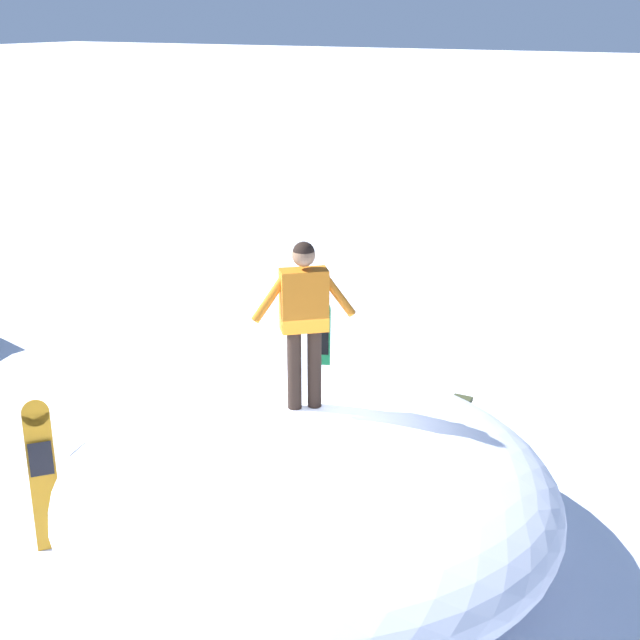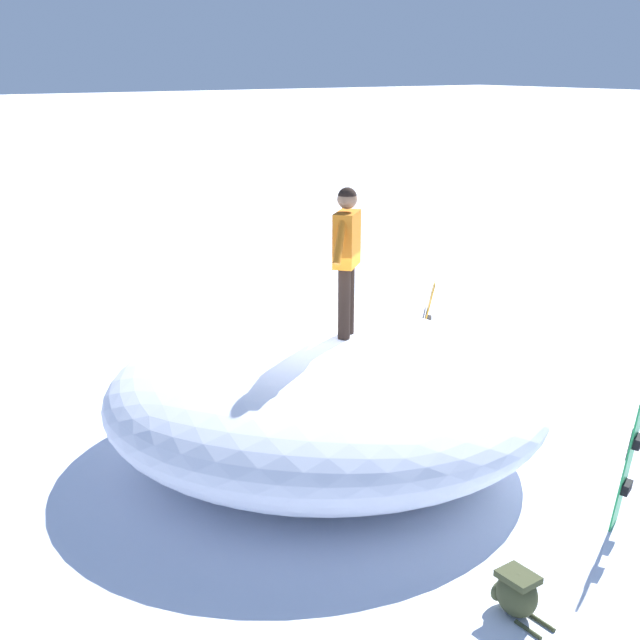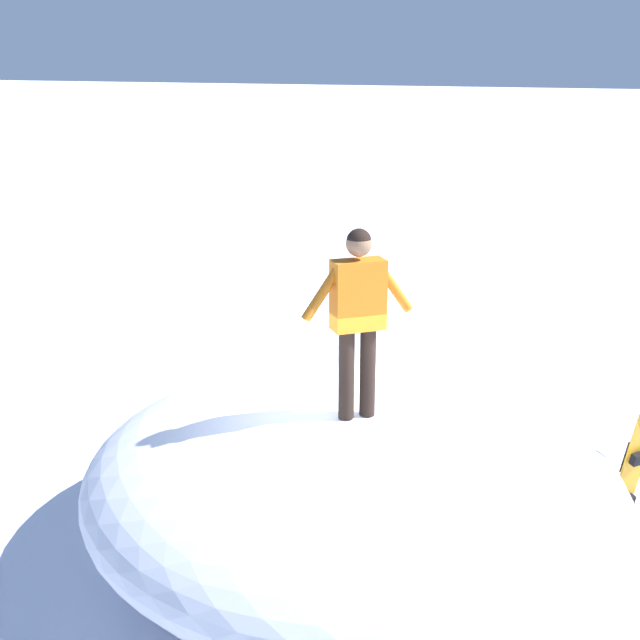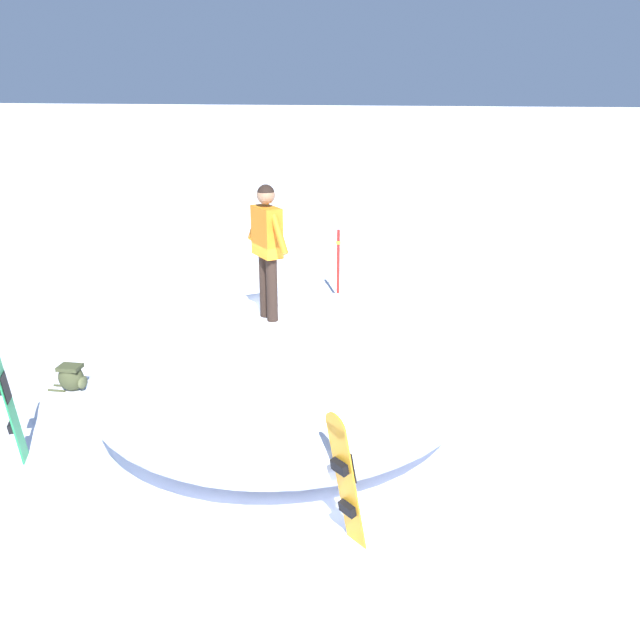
% 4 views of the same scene
% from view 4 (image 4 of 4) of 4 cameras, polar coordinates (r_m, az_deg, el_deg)
% --- Properties ---
extents(ground, '(240.00, 240.00, 0.00)m').
position_cam_4_polar(ground, '(9.23, -1.92, -8.75)').
color(ground, white).
extents(snow_mound, '(6.91, 7.00, 1.54)m').
position_cam_4_polar(snow_mound, '(8.92, -2.74, -4.31)').
color(snow_mound, white).
rests_on(snow_mound, ground).
extents(snowboarder_standing, '(0.73, 0.83, 1.69)m').
position_cam_4_polar(snowboarder_standing, '(8.28, -4.53, 6.78)').
color(snowboarder_standing, black).
rests_on(snowboarder_standing, snow_mound).
extents(snowboard_primary_upright, '(0.43, 0.44, 1.56)m').
position_cam_4_polar(snowboard_primary_upright, '(6.58, 2.12, -13.40)').
color(snowboard_primary_upright, orange).
rests_on(snowboard_primary_upright, ground).
extents(snowboard_secondary_upright, '(0.28, 0.33, 1.58)m').
position_cam_4_polar(snowboard_secondary_upright, '(8.84, -25.08, -6.19)').
color(snowboard_secondary_upright, '#1E8C47').
rests_on(snowboard_secondary_upright, ground).
extents(backpack_near, '(0.59, 0.32, 0.41)m').
position_cam_4_polar(backpack_near, '(10.71, -20.39, -4.61)').
color(backpack_near, '#383D23').
rests_on(backpack_near, ground).
extents(trail_marker_pole, '(0.10, 0.10, 1.50)m').
position_cam_4_polar(trail_marker_pole, '(14.08, 1.56, 4.90)').
color(trail_marker_pole, '#A51E19').
rests_on(trail_marker_pole, ground).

